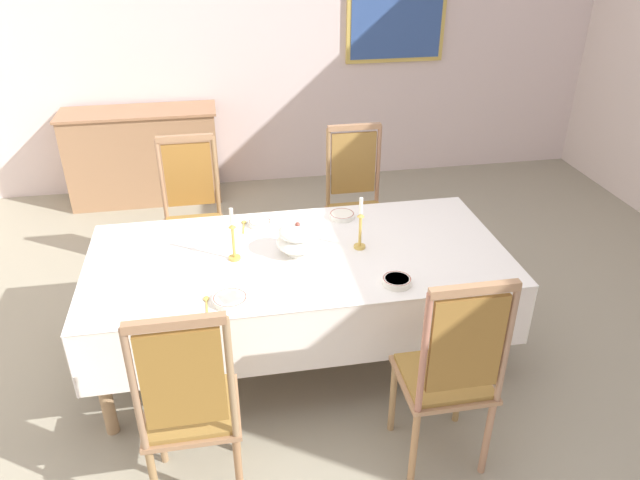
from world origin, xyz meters
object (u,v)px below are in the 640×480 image
object	(u,v)px
soup_tureen	(297,239)
bowl_far_right	(397,281)
chair_south_b	(450,372)
spoon_secondary	(206,301)
bowl_near_left	(260,223)
candlestick_west	(233,239)
chair_north_b	(356,201)
dining_table	(298,264)
spoon_primary	(244,224)
framed_painting	(397,9)
candlestick_east	(360,228)
sideboard	(144,156)
chair_north_a	(192,214)
bowl_near_right	(230,299)
bowl_far_left	(342,215)
chair_south_a	(190,405)

from	to	relation	value
soup_tureen	bowl_far_right	bearing A→B (deg)	-41.32
chair_south_b	spoon_secondary	xyz separation A→B (m)	(-1.13, 0.57, 0.16)
bowl_near_left	candlestick_west	bearing A→B (deg)	-114.49
chair_north_b	soup_tureen	world-z (taller)	chair_north_b
dining_table	spoon_secondary	distance (m)	0.68
candlestick_west	spoon_primary	size ratio (longest dim) A/B	1.85
spoon_primary	framed_painting	bearing A→B (deg)	60.93
dining_table	candlestick_west	xyz separation A→B (m)	(-0.37, 0.00, 0.20)
candlestick_east	sideboard	size ratio (longest dim) A/B	0.23
chair_north_a	sideboard	bearing A→B (deg)	-73.61
bowl_near_right	dining_table	bearing A→B (deg)	46.13
candlestick_east	bowl_near_left	xyz separation A→B (m)	(-0.56, 0.40, -0.11)
spoon_secondary	framed_painting	bearing A→B (deg)	58.27
soup_tureen	framed_painting	xyz separation A→B (m)	(1.41, 2.88, 0.84)
candlestick_west	bowl_near_left	world-z (taller)	candlestick_west
bowl_far_right	spoon_primary	bearing A→B (deg)	132.10
chair_north_b	bowl_far_left	bearing A→B (deg)	67.50
dining_table	bowl_far_left	size ratio (longest dim) A/B	14.94
chair_north_b	soup_tureen	xyz separation A→B (m)	(-0.59, -0.98, 0.26)
candlestick_east	bowl_near_left	distance (m)	0.70
chair_north_a	soup_tureen	bearing A→B (deg)	123.03
chair_north_b	soup_tureen	size ratio (longest dim) A/B	4.60
chair_south_a	sideboard	xyz separation A→B (m)	(-0.48, 3.60, -0.14)
soup_tureen	spoon_secondary	distance (m)	0.68
dining_table	bowl_far_right	world-z (taller)	bowl_far_right
bowl_near_left	bowl_near_right	bearing A→B (deg)	-105.35
dining_table	chair_south_a	world-z (taller)	chair_south_a
chair_south_a	chair_north_b	size ratio (longest dim) A/B	1.01
chair_north_a	framed_painting	xyz separation A→B (m)	(2.05, 1.90, 1.10)
dining_table	bowl_near_left	distance (m)	0.45
chair_south_a	chair_north_b	xyz separation A→B (m)	(1.23, 1.96, -0.00)
soup_tureen	spoon_primary	xyz separation A→B (m)	(-0.29, 0.43, -0.09)
bowl_near_left	spoon_secondary	bearing A→B (deg)	-113.37
chair_south_b	bowl_near_left	bearing A→B (deg)	119.44
dining_table	framed_painting	distance (m)	3.36
candlestick_west	candlestick_east	bearing A→B (deg)	0.00
chair_north_a	chair_south_b	world-z (taller)	chair_south_b
candlestick_east	chair_north_b	bearing A→B (deg)	77.58
bowl_near_right	bowl_far_right	size ratio (longest dim) A/B	1.14
sideboard	bowl_far_right	bearing A→B (deg)	117.74
sideboard	candlestick_west	bearing A→B (deg)	105.95
chair_north_b	chair_south_a	bearing A→B (deg)	57.89
sideboard	framed_painting	world-z (taller)	framed_painting
spoon_secondary	sideboard	xyz separation A→B (m)	(-0.58, 3.03, -0.31)
soup_tureen	framed_painting	world-z (taller)	framed_painting
chair_north_b	soup_tureen	distance (m)	1.17
dining_table	sideboard	size ratio (longest dim) A/B	1.70
chair_south_a	candlestick_west	distance (m)	1.05
chair_north_b	spoon_secondary	xyz separation A→B (m)	(-1.13, -1.39, 0.17)
chair_north_b	bowl_near_left	size ratio (longest dim) A/B	7.94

